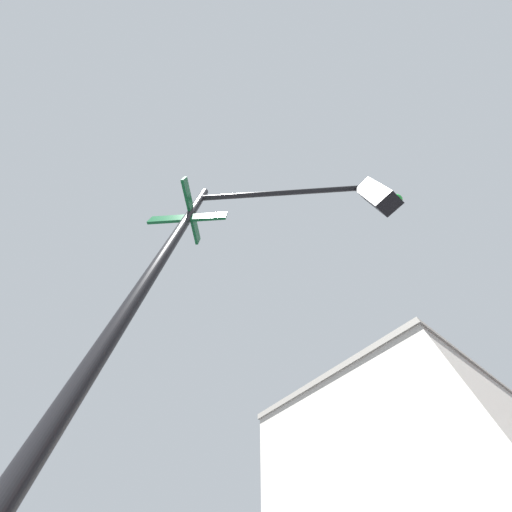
% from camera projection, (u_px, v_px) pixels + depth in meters
% --- Properties ---
extents(traffic_signal_near, '(2.46, 2.75, 5.60)m').
position_uv_depth(traffic_signal_near, '(283.00, 222.00, 2.92)').
color(traffic_signal_near, black).
rests_on(traffic_signal_near, ground_plane).
extents(building_stucco, '(16.08, 24.22, 11.32)m').
position_uv_depth(building_stucco, '(456.00, 507.00, 16.72)').
color(building_stucco, '#BCB7AD').
rests_on(building_stucco, ground_plane).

